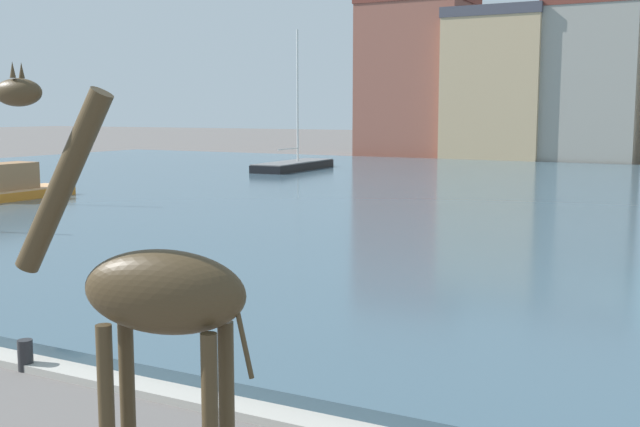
# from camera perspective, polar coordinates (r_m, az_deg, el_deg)

# --- Properties ---
(harbor_water) EXTENTS (86.68, 50.43, 0.31)m
(harbor_water) POSITION_cam_1_polar(r_m,az_deg,el_deg) (35.45, 13.28, 0.89)
(harbor_water) COLOR #3D5666
(harbor_water) RESTS_ON ground
(quay_edge_coping) EXTENTS (86.68, 0.50, 0.12)m
(quay_edge_coping) POSITION_cam_1_polar(r_m,az_deg,el_deg) (13.14, -17.81, -10.86)
(quay_edge_coping) COLOR #ADA89E
(quay_edge_coping) RESTS_ON ground
(giraffe_statue) EXTENTS (2.59, 1.01, 4.58)m
(giraffe_statue) POSITION_cam_1_polar(r_m,az_deg,el_deg) (7.64, -12.17, -6.16)
(giraffe_statue) COLOR #42331E
(giraffe_statue) RESTS_ON ground
(sailboat_black) EXTENTS (2.49, 8.88, 9.20)m
(sailboat_black) POSITION_cam_1_polar(r_m,az_deg,el_deg) (51.37, -1.51, 3.41)
(sailboat_black) COLOR black
(sailboat_black) RESTS_ON ground
(mooring_bollard) EXTENTS (0.24, 0.24, 0.50)m
(mooring_bollard) POSITION_cam_1_polar(r_m,az_deg,el_deg) (13.53, -20.59, -9.60)
(mooring_bollard) COLOR #232326
(mooring_bollard) RESTS_ON ground
(townhouse_wide_warehouse) EXTENTS (8.93, 7.03, 13.65)m
(townhouse_wide_warehouse) POSITION_cam_1_polar(r_m,az_deg,el_deg) (68.19, 7.04, 9.74)
(townhouse_wide_warehouse) COLOR #8E5142
(townhouse_wide_warehouse) RESTS_ON ground
(townhouse_corner_house) EXTENTS (7.82, 6.24, 12.00)m
(townhouse_corner_house) POSITION_cam_1_polar(r_m,az_deg,el_deg) (64.52, 12.80, 9.01)
(townhouse_corner_house) COLOR tan
(townhouse_corner_house) RESTS_ON ground
(townhouse_end_terrace) EXTENTS (6.97, 5.17, 12.48)m
(townhouse_end_terrace) POSITION_cam_1_polar(r_m,az_deg,el_deg) (62.86, 19.11, 9.05)
(townhouse_end_terrace) COLOR gray
(townhouse_end_terrace) RESTS_ON ground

